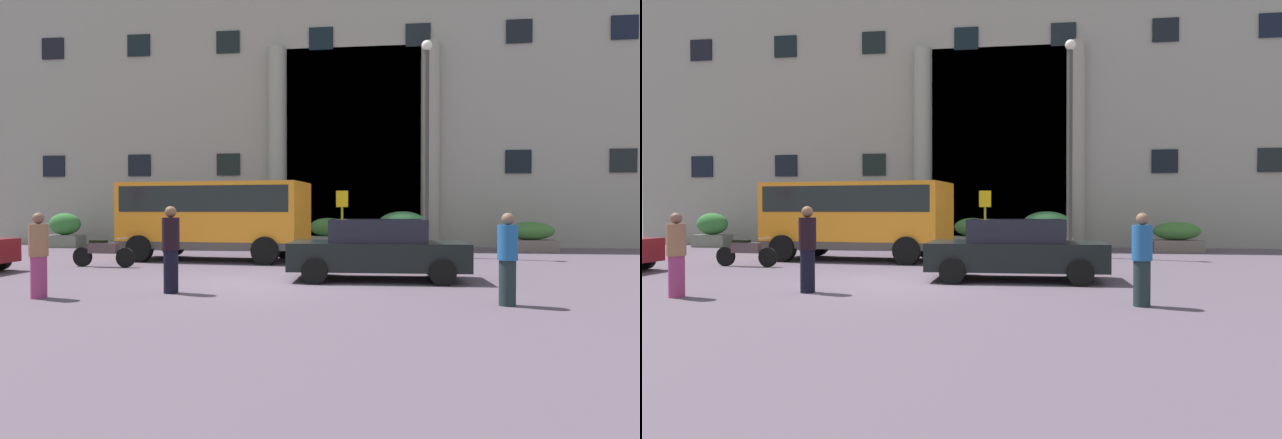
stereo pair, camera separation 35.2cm
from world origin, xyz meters
The scene contains 15 objects.
ground_plane centered at (0.00, 0.00, -0.06)m, with size 80.00×64.00×0.12m, color #524654.
office_building_facade centered at (0.01, 17.48, 9.00)m, with size 34.19×9.67×18.02m.
orange_minibus centered at (-2.84, 5.50, 1.61)m, with size 6.49×3.12×2.68m.
bus_stop_sign centered at (1.45, 7.12, 1.52)m, with size 0.44×0.08×2.45m.
hedge_planter_east centered at (0.55, 10.86, 0.67)m, with size 1.69×0.76×1.39m.
hedge_planter_far_west centered at (-11.78, 10.87, 0.77)m, with size 1.58×0.91×1.60m.
hedge_planter_entrance_left centered at (3.76, 10.12, 0.81)m, with size 2.11×0.92×1.68m.
hedge_planter_entrance_right centered at (9.12, 10.83, 0.60)m, with size 2.01×0.99×1.24m.
hedge_planter_far_east centered at (-7.92, 10.90, 0.84)m, with size 1.94×0.71×1.73m.
parked_estate_mid centered at (2.79, 0.93, 0.77)m, with size 4.39×2.11×1.51m.
motorcycle_far_end centered at (-5.59, 2.98, 0.46)m, with size 2.07×0.55×0.89m.
pedestrian_child_trailing centered at (5.18, -2.40, 0.85)m, with size 0.36×0.36×1.70m.
pedestrian_woman_with_bag centered at (-3.85, -2.62, 0.85)m, with size 0.36×0.36×1.69m.
pedestrian_man_crossing centered at (-1.50, -1.69, 0.93)m, with size 0.36×0.36×1.83m.
lamppost_plaza_centre centered at (4.55, 7.83, 4.66)m, with size 0.40×0.40×8.05m.
Camera 2 is at (3.25, -12.38, 1.75)m, focal length 29.96 mm.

